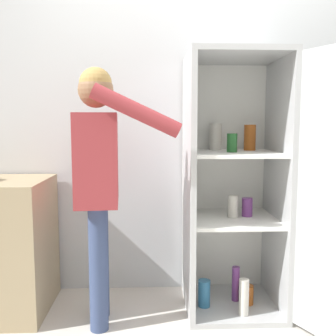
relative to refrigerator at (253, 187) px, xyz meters
name	(u,v)px	position (x,y,z in m)	size (l,w,h in m)	color
wall_back	(192,122)	(-0.36, 0.45, 0.43)	(7.00, 0.06, 2.55)	silver
refrigerator	(253,187)	(0.00, 0.00, 0.00)	(0.97, 1.20, 1.72)	#B7BABC
person	(99,166)	(-0.98, -0.11, 0.16)	(0.65, 0.59, 1.60)	#384770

